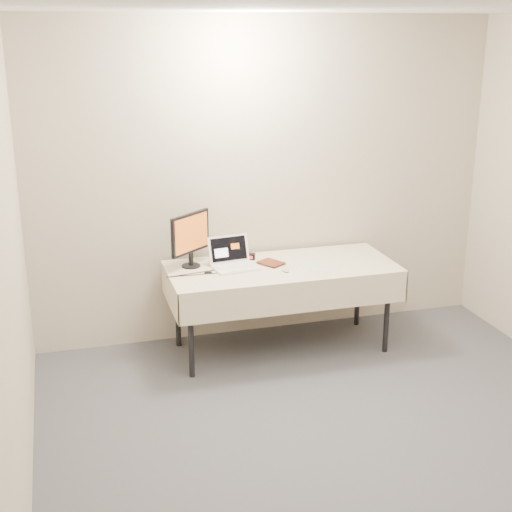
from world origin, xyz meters
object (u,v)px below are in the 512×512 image
object	(u,v)px
table	(282,273)
book	(265,255)
laptop	(233,260)
monitor	(190,236)

from	to	relation	value
table	book	size ratio (longest dim) A/B	9.38
laptop	book	distance (m)	0.27
monitor	book	xyz separation A→B (m)	(0.58, -0.16, -0.16)
book	table	bearing A→B (deg)	-41.44
table	monitor	size ratio (longest dim) A/B	4.17
book	laptop	bearing A→B (deg)	134.30
table	laptop	distance (m)	0.42
laptop	book	bearing A→B (deg)	-21.50
table	monitor	world-z (taller)	monitor
monitor	book	distance (m)	0.62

